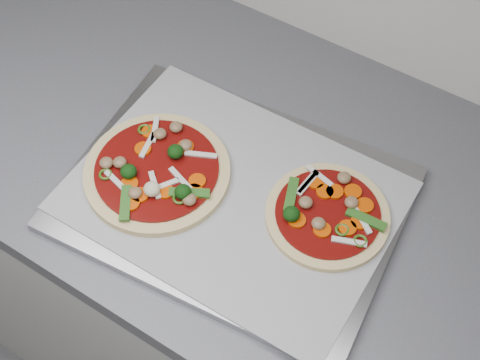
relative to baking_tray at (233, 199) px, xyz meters
The scene contains 6 objects.
base_cabinet 0.50m from the baking_tray, 148.08° to the left, with size 3.60×0.60×0.86m, color silver.
countertop 0.13m from the baking_tray, 148.08° to the left, with size 3.60×0.60×0.04m, color slate.
baking_tray is the anchor object (origin of this frame).
parchment 0.01m from the baking_tray, ahead, with size 0.45×0.33×0.00m, color #A3A3A8.
pizza_left 0.12m from the baking_tray, 164.87° to the right, with size 0.23×0.23×0.04m.
pizza_right 0.14m from the baking_tray, 16.98° to the left, with size 0.21×0.21×0.03m.
Camera 1 is at (0.40, 0.79, 1.72)m, focal length 50.00 mm.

